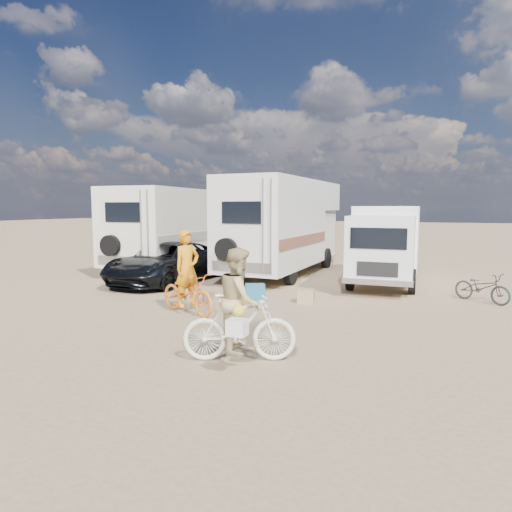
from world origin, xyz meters
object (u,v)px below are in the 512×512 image
at_px(dark_suv, 167,262).
at_px(bike_woman, 239,328).
at_px(box_truck, 386,245).
at_px(cooler, 255,292).
at_px(rider_man, 187,276).
at_px(bike_parked, 482,287).
at_px(rider_woman, 239,310).
at_px(bike_man, 188,293).
at_px(crate, 306,296).
at_px(rv_left, 177,229).
at_px(rv_main, 284,227).

xyz_separation_m(dark_suv, bike_woman, (5.43, -6.06, -0.11)).
distance_m(box_truck, cooler, 5.21).
height_order(rider_man, bike_parked, rider_man).
xyz_separation_m(bike_woman, rider_woman, (0.00, 0.00, 0.29)).
height_order(bike_man, crate, bike_man).
height_order(dark_suv, bike_man, dark_suv).
height_order(rv_left, bike_man, rv_left).
distance_m(rv_left, crate, 8.38).
bearing_deg(bike_woman, cooler, -2.93).
bearing_deg(cooler, dark_suv, 134.46).
bearing_deg(bike_man, rv_left, 56.50).
height_order(bike_parked, crate, bike_parked).
bearing_deg(bike_man, rv_main, 21.91).
bearing_deg(crate, rv_main, 115.23).
relative_size(bike_woman, cooler, 3.52).
xyz_separation_m(rv_left, rider_man, (4.58, -6.81, -0.71)).
distance_m(dark_suv, bike_woman, 8.14).
bearing_deg(box_truck, rv_left, 174.13).
distance_m(dark_suv, rider_woman, 8.14).
relative_size(rider_man, bike_parked, 1.18).
distance_m(cooler, crate, 1.40).
distance_m(rv_left, cooler, 7.37).
xyz_separation_m(bike_parked, crate, (-4.31, -1.81, -0.23)).
distance_m(rv_main, box_truck, 3.89).
height_order(rv_left, bike_woman, rv_left).
bearing_deg(crate, bike_parked, 22.77).
relative_size(rv_main, rv_left, 0.99).
bearing_deg(cooler, bike_woman, -94.91).
xyz_separation_m(rv_main, bike_parked, (6.51, -2.85, -1.35)).
distance_m(rider_man, rider_woman, 3.56).
height_order(rv_left, crate, rv_left).
height_order(bike_parked, cooler, bike_parked).
height_order(box_truck, bike_woman, box_truck).
distance_m(rider_man, cooler, 2.35).
bearing_deg(cooler, rv_main, 75.11).
bearing_deg(bike_woman, rider_man, 22.36).
distance_m(rv_left, bike_parked, 11.58).
distance_m(bike_woman, rider_man, 3.57).
bearing_deg(bike_man, bike_woman, -112.69).
distance_m(rv_main, crate, 5.39).
distance_m(rv_left, rider_woman, 11.75).
relative_size(rv_main, cooler, 14.01).
xyz_separation_m(box_truck, bike_parked, (2.71, -2.16, -0.87)).
distance_m(bike_man, rider_man, 0.41).
xyz_separation_m(rv_main, bike_man, (-0.08, -6.88, -1.27)).
height_order(rv_main, rv_left, rv_main).
height_order(rider_man, rider_woman, rider_man).
xyz_separation_m(box_truck, rider_man, (-3.88, -6.19, -0.37)).
relative_size(dark_suv, bike_man, 2.59).
bearing_deg(bike_woman, box_truck, -31.36).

